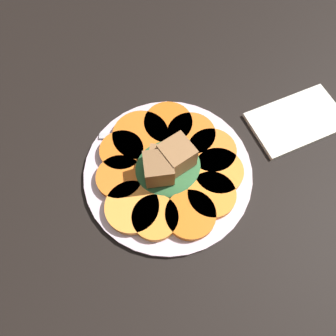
% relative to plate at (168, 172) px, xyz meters
% --- Properties ---
extents(table_slab, '(1.20, 1.20, 0.02)m').
position_rel_plate_xyz_m(table_slab, '(0.00, 0.00, -0.02)').
color(table_slab, black).
rests_on(table_slab, ground).
extents(plate, '(0.28, 0.28, 0.01)m').
position_rel_plate_xyz_m(plate, '(0.00, 0.00, 0.00)').
color(plate, silver).
rests_on(plate, table_slab).
extents(carrot_slice_0, '(0.08, 0.08, 0.01)m').
position_rel_plate_xyz_m(carrot_slice_0, '(-0.07, 0.04, 0.01)').
color(carrot_slice_0, orange).
rests_on(carrot_slice_0, plate).
extents(carrot_slice_1, '(0.08, 0.08, 0.01)m').
position_rel_plate_xyz_m(carrot_slice_1, '(-0.08, -0.00, 0.01)').
color(carrot_slice_1, orange).
rests_on(carrot_slice_1, plate).
extents(carrot_slice_2, '(0.08, 0.08, 0.01)m').
position_rel_plate_xyz_m(carrot_slice_2, '(-0.06, -0.04, 0.01)').
color(carrot_slice_2, orange).
rests_on(carrot_slice_2, plate).
extents(carrot_slice_3, '(0.09, 0.09, 0.01)m').
position_rel_plate_xyz_m(carrot_slice_3, '(-0.04, -0.08, 0.01)').
color(carrot_slice_3, orange).
rests_on(carrot_slice_3, plate).
extents(carrot_slice_4, '(0.10, 0.10, 0.01)m').
position_rel_plate_xyz_m(carrot_slice_4, '(0.02, -0.08, 0.01)').
color(carrot_slice_4, orange).
rests_on(carrot_slice_4, plate).
extents(carrot_slice_5, '(0.07, 0.07, 0.01)m').
position_rel_plate_xyz_m(carrot_slice_5, '(0.06, -0.06, 0.01)').
color(carrot_slice_5, orange).
rests_on(carrot_slice_5, plate).
extents(carrot_slice_6, '(0.08, 0.08, 0.01)m').
position_rel_plate_xyz_m(carrot_slice_6, '(0.08, -0.02, 0.01)').
color(carrot_slice_6, orange).
rests_on(carrot_slice_6, plate).
extents(carrot_slice_7, '(0.09, 0.09, 0.01)m').
position_rel_plate_xyz_m(carrot_slice_7, '(0.08, 0.04, 0.01)').
color(carrot_slice_7, '#F99338').
rests_on(carrot_slice_7, plate).
extents(carrot_slice_8, '(0.07, 0.07, 0.01)m').
position_rel_plate_xyz_m(carrot_slice_8, '(0.05, 0.07, 0.01)').
color(carrot_slice_8, orange).
rests_on(carrot_slice_8, plate).
extents(carrot_slice_9, '(0.08, 0.08, 0.01)m').
position_rel_plate_xyz_m(carrot_slice_9, '(-0.00, 0.09, 0.01)').
color(carrot_slice_9, orange).
rests_on(carrot_slice_9, plate).
extents(carrot_slice_10, '(0.08, 0.08, 0.01)m').
position_rel_plate_xyz_m(carrot_slice_10, '(-0.05, 0.07, 0.01)').
color(carrot_slice_10, orange).
rests_on(carrot_slice_10, plate).
extents(center_pile, '(0.12, 0.10, 0.07)m').
position_rel_plate_xyz_m(center_pile, '(0.00, 0.00, 0.03)').
color(center_pile, '#2D6033').
rests_on(center_pile, plate).
extents(fork, '(0.18, 0.10, 0.00)m').
position_rel_plate_xyz_m(fork, '(-0.01, -0.07, 0.01)').
color(fork, '#B2B2B7').
rests_on(fork, plate).
extents(napkin, '(0.17, 0.10, 0.01)m').
position_rel_plate_xyz_m(napkin, '(-0.26, 0.00, -0.00)').
color(napkin, silver).
rests_on(napkin, table_slab).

